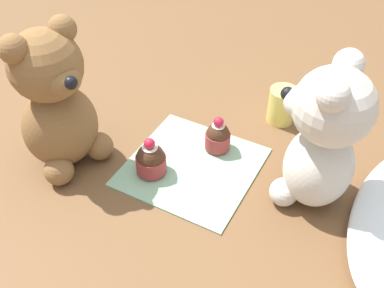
{
  "coord_description": "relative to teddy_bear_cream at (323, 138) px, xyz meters",
  "views": [
    {
      "loc": [
        0.5,
        0.27,
        0.57
      ],
      "look_at": [
        0.0,
        0.0,
        0.06
      ],
      "focal_mm": 42.0,
      "sensor_mm": 36.0,
      "label": 1
    }
  ],
  "objects": [
    {
      "name": "cupcake_near_tan_bear",
      "position": [
        0.08,
        -0.26,
        -0.09
      ],
      "size": [
        0.05,
        0.05,
        0.07
      ],
      "color": "#993333",
      "rests_on": "knitted_placemat"
    },
    {
      "name": "teddy_bear_tan",
      "position": [
        0.12,
        -0.41,
        -0.0
      ],
      "size": [
        0.16,
        0.15,
        0.26
      ],
      "rotation": [
        0.0,
        0.0,
        2.87
      ],
      "color": "olive",
      "rests_on": "ground_plane"
    },
    {
      "name": "teddy_bear_cream",
      "position": [
        0.0,
        0.0,
        0.0
      ],
      "size": [
        0.13,
        0.14,
        0.26
      ],
      "rotation": [
        0.0,
        0.0,
        0.01
      ],
      "color": "silver",
      "rests_on": "ground_plane"
    },
    {
      "name": "knitted_placemat",
      "position": [
        0.04,
        -0.2,
        -0.12
      ],
      "size": [
        0.22,
        0.22,
        0.01
      ],
      "primitive_type": "cube",
      "color": "#8EBC99",
      "rests_on": "ground_plane"
    },
    {
      "name": "ground_plane",
      "position": [
        0.04,
        -0.2,
        -0.13
      ],
      "size": [
        4.0,
        4.0,
        0.0
      ],
      "primitive_type": "plane",
      "color": "brown"
    },
    {
      "name": "juice_glass",
      "position": [
        -0.17,
        -0.11,
        -0.09
      ],
      "size": [
        0.05,
        0.05,
        0.07
      ],
      "primitive_type": "cylinder",
      "color": "#EADB66",
      "rests_on": "ground_plane"
    },
    {
      "name": "cupcake_near_cream_bear",
      "position": [
        -0.03,
        -0.18,
        -0.09
      ],
      "size": [
        0.05,
        0.05,
        0.07
      ],
      "color": "#993333",
      "rests_on": "knitted_placemat"
    }
  ]
}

